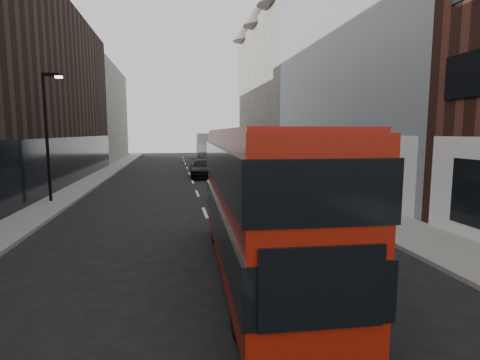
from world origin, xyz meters
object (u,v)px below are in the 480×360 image
car_a (228,186)px  car_b (225,176)px  grey_bus (216,148)px  street_lamp (48,128)px  red_bus (259,195)px  car_c (202,168)px

car_a → car_b: car_a is taller
grey_bus → car_b: (-1.27, -16.94, -1.42)m
grey_bus → car_b: bearing=-100.7°
street_lamp → car_a: bearing=-2.4°
grey_bus → car_a: 23.49m
street_lamp → red_bus: 15.39m
car_b → car_c: 5.21m
street_lamp → red_bus: size_ratio=0.70×
car_c → street_lamp: bearing=-127.9°
grey_bus → car_a: grey_bus is taller
red_bus → car_a: size_ratio=2.18×
street_lamp → car_b: size_ratio=1.82×
street_lamp → red_bus: street_lamp is taller
red_bus → car_b: 18.47m
street_lamp → red_bus: (9.02, -12.32, -1.94)m
car_a → car_c: car_a is taller
street_lamp → car_a: (9.89, -0.41, -3.39)m
street_lamp → grey_bus: 25.94m
car_c → car_b: bearing=-73.0°
red_bus → car_c: bearing=91.7°
car_a → car_b: bearing=90.8°
red_bus → car_a: 12.03m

